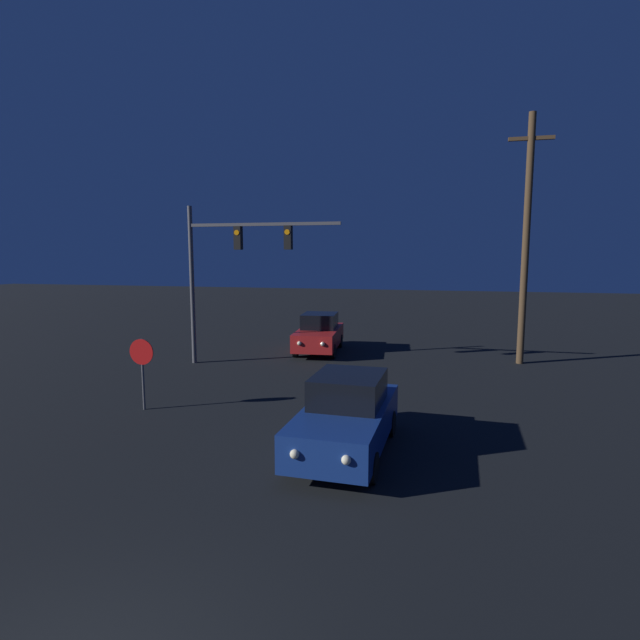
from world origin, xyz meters
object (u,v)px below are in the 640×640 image
at_px(car_near, 347,415).
at_px(car_far, 319,334).
at_px(traffic_signal_mast, 229,258).
at_px(stop_sign, 142,361).
at_px(utility_pole, 526,237).

bearing_deg(car_near, car_far, -71.19).
bearing_deg(car_far, traffic_signal_mast, 46.19).
distance_m(car_far, traffic_signal_mast, 5.63).
xyz_separation_m(car_near, stop_sign, (-6.20, 1.70, 0.59)).
distance_m(car_far, utility_pole, 9.56).
xyz_separation_m(car_near, utility_pole, (5.24, 10.72, 4.24)).
distance_m(car_near, car_far, 11.69).
xyz_separation_m(traffic_signal_mast, stop_sign, (-0.06, -6.05, -2.83)).
relative_size(car_near, car_far, 0.99).
xyz_separation_m(car_far, traffic_signal_mast, (-2.83, -3.46, 3.42)).
height_order(traffic_signal_mast, utility_pole, utility_pole).
bearing_deg(car_far, stop_sign, 68.60).
bearing_deg(traffic_signal_mast, car_near, -51.59).
height_order(traffic_signal_mast, stop_sign, traffic_signal_mast).
bearing_deg(stop_sign, car_near, -15.28).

